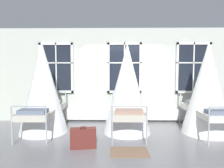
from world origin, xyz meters
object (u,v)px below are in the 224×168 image
object	(u,v)px
cot_third	(207,89)
suitcase_dark	(83,138)
cot_first	(43,89)
cot_second	(127,90)

from	to	relation	value
cot_third	suitcase_dark	bearing A→B (deg)	108.94
cot_first	cot_third	bearing A→B (deg)	-90.97
suitcase_dark	cot_second	bearing A→B (deg)	40.00
cot_third	suitcase_dark	world-z (taller)	cot_third
cot_first	cot_second	distance (m)	2.28
cot_first	suitcase_dark	xyz separation A→B (m)	(1.26, -1.11, -0.97)
cot_second	suitcase_dark	xyz separation A→B (m)	(-1.02, -1.15, -0.94)
cot_second	cot_third	bearing A→B (deg)	-91.12
cot_second	cot_third	world-z (taller)	cot_third
cot_second	suitcase_dark	world-z (taller)	cot_second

